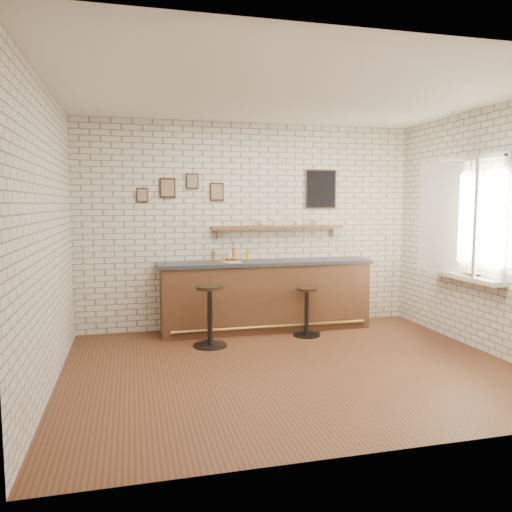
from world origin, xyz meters
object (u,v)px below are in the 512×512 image
object	(u,v)px
ciabatta_sandwich	(233,259)
shelf_cup_a	(262,223)
shelf_cup_c	(298,223)
book_lower	(464,274)
shelf_cup_d	(317,223)
bitters_bottle_amber	(233,254)
shelf_cup_b	(276,223)
bar_stool_right	(307,310)
sandwich_plate	(232,262)
bar_counter	(266,295)
book_upper	(466,273)
bitters_bottle_brown	(213,256)
bar_stool_left	(210,314)
condiment_bottle_yellow	(248,255)
bitters_bottle_white	(230,255)

from	to	relation	value
ciabatta_sandwich	shelf_cup_a	distance (m)	0.74
shelf_cup_c	book_lower	size ratio (longest dim) A/B	0.58
ciabatta_sandwich	shelf_cup_d	size ratio (longest dim) A/B	2.17
bitters_bottle_amber	shelf_cup_a	xyz separation A→B (m)	(0.45, 0.03, 0.44)
shelf_cup_b	bar_stool_right	bearing A→B (deg)	-121.62
bar_stool_right	book_lower	size ratio (longest dim) A/B	3.46
sandwich_plate	book_lower	distance (m)	3.06
bar_counter	ciabatta_sandwich	world-z (taller)	ciabatta_sandwich
shelf_cup_a	book_upper	world-z (taller)	shelf_cup_a
bitters_bottle_brown	book_upper	xyz separation A→B (m)	(2.96, -1.64, -0.13)
shelf_cup_d	bar_stool_left	bearing A→B (deg)	-148.34
bitters_bottle_amber	bar_stool_right	world-z (taller)	bitters_bottle_amber
shelf_cup_a	shelf_cup_c	bearing A→B (deg)	-25.30
bar_counter	ciabatta_sandwich	distance (m)	0.74
bitters_bottle_brown	bar_stool_right	distance (m)	1.54
condiment_bottle_yellow	shelf_cup_b	world-z (taller)	shelf_cup_b
condiment_bottle_yellow	shelf_cup_d	xyz separation A→B (m)	(1.08, 0.03, 0.46)
condiment_bottle_yellow	book_upper	distance (m)	2.95
bitters_bottle_brown	shelf_cup_b	bearing A→B (deg)	2.03
bar_counter	shelf_cup_c	world-z (taller)	shelf_cup_c
bitters_bottle_white	shelf_cup_a	xyz separation A→B (m)	(0.49, 0.03, 0.46)
bar_counter	book_lower	world-z (taller)	bar_counter
sandwich_plate	shelf_cup_c	bearing A→B (deg)	12.95
sandwich_plate	bar_stool_right	world-z (taller)	sandwich_plate
sandwich_plate	shelf_cup_c	distance (m)	1.21
bar_counter	book_upper	bearing A→B (deg)	-33.61
bitters_bottle_white	book_lower	bearing A→B (deg)	-30.67
bar_counter	bitters_bottle_white	size ratio (longest dim) A/B	15.34
bitters_bottle_brown	shelf_cup_d	world-z (taller)	shelf_cup_d
sandwich_plate	shelf_cup_a	world-z (taller)	shelf_cup_a
bar_stool_right	book_upper	bearing A→B (deg)	-29.89
shelf_cup_d	book_upper	size ratio (longest dim) A/B	0.43
ciabatta_sandwich	sandwich_plate	bearing A→B (deg)	180.00
bar_stool_left	book_lower	bearing A→B (deg)	-14.05
bitters_bottle_amber	book_lower	distance (m)	3.11
bitters_bottle_brown	book_lower	xyz separation A→B (m)	(2.96, -1.61, -0.14)
bar_counter	shelf_cup_b	xyz separation A→B (m)	(0.21, 0.20, 1.04)
bar_counter	bar_stool_right	distance (m)	0.67
shelf_cup_a	book_upper	bearing A→B (deg)	-62.37
ciabatta_sandwich	condiment_bottle_yellow	xyz separation A→B (m)	(0.27, 0.21, 0.02)
shelf_cup_c	book_lower	distance (m)	2.42
bitters_bottle_amber	shelf_cup_a	size ratio (longest dim) A/B	1.90
book_lower	bitters_bottle_white	bearing A→B (deg)	134.89
bitters_bottle_brown	bitters_bottle_white	bearing A→B (deg)	0.00
condiment_bottle_yellow	shelf_cup_b	xyz separation A→B (m)	(0.44, 0.03, 0.47)
bitters_bottle_amber	shelf_cup_b	bearing A→B (deg)	2.94
ciabatta_sandwich	bitters_bottle_amber	xyz separation A→B (m)	(0.05, 0.21, 0.05)
bar_counter	book_lower	bearing A→B (deg)	-32.98
bar_counter	book_upper	xyz separation A→B (m)	(2.22, -1.47, 0.45)
ciabatta_sandwich	bar_stool_left	size ratio (longest dim) A/B	0.26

